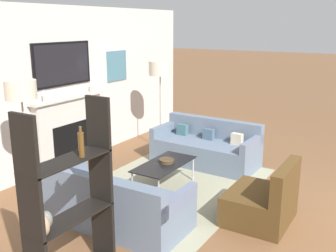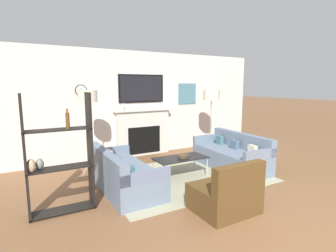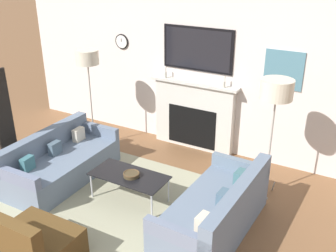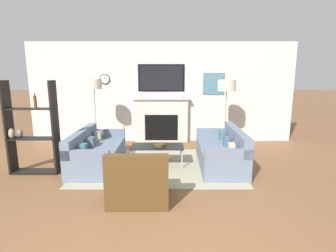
{
  "view_description": "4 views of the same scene",
  "coord_description": "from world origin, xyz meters",
  "px_view_note": "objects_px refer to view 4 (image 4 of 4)",
  "views": [
    {
      "loc": [
        -4.67,
        0.1,
        2.41
      ],
      "look_at": [
        0.2,
        3.09,
        0.91
      ],
      "focal_mm": 42.0,
      "sensor_mm": 36.0,
      "label": 1
    },
    {
      "loc": [
        -2.75,
        -1.32,
        1.84
      ],
      "look_at": [
        -0.27,
        3.12,
        1.05
      ],
      "focal_mm": 28.0,
      "sensor_mm": 36.0,
      "label": 2
    },
    {
      "loc": [
        2.72,
        -0.78,
        3.22
      ],
      "look_at": [
        0.21,
        3.66,
        0.94
      ],
      "focal_mm": 42.0,
      "sensor_mm": 36.0,
      "label": 3
    },
    {
      "loc": [
        0.18,
        -2.16,
        1.84
      ],
      "look_at": [
        0.17,
        3.46,
        0.73
      ],
      "focal_mm": 28.0,
      "sensor_mm": 36.0,
      "label": 4
    }
  ],
  "objects_px": {
    "coffee_table": "(158,147)",
    "floor_lamp_left": "(95,85)",
    "decorative_bowl": "(160,145)",
    "shelf_unit": "(32,131)",
    "armchair": "(139,185)",
    "floor_lamp_right": "(227,86)",
    "couch_left": "(97,153)",
    "couch_right": "(223,153)"
  },
  "relations": [
    {
      "from": "decorative_bowl",
      "to": "couch_right",
      "type": "bearing_deg",
      "value": -1.52
    },
    {
      "from": "couch_left",
      "to": "decorative_bowl",
      "type": "bearing_deg",
      "value": 1.46
    },
    {
      "from": "coffee_table",
      "to": "floor_lamp_right",
      "type": "relative_size",
      "value": 0.62
    },
    {
      "from": "armchair",
      "to": "shelf_unit",
      "type": "bearing_deg",
      "value": 151.35
    },
    {
      "from": "armchair",
      "to": "floor_lamp_left",
      "type": "xyz_separation_m",
      "value": [
        -1.33,
        2.68,
        1.33
      ]
    },
    {
      "from": "coffee_table",
      "to": "floor_lamp_right",
      "type": "xyz_separation_m",
      "value": [
        1.61,
        1.1,
        1.19
      ]
    },
    {
      "from": "couch_right",
      "to": "floor_lamp_left",
      "type": "distance_m",
      "value": 3.34
    },
    {
      "from": "armchair",
      "to": "floor_lamp_right",
      "type": "xyz_separation_m",
      "value": [
        1.82,
        2.68,
        1.31
      ]
    },
    {
      "from": "decorative_bowl",
      "to": "shelf_unit",
      "type": "bearing_deg",
      "value": -170.13
    },
    {
      "from": "couch_right",
      "to": "shelf_unit",
      "type": "relative_size",
      "value": 1.06
    },
    {
      "from": "couch_left",
      "to": "floor_lamp_left",
      "type": "xyz_separation_m",
      "value": [
        -0.3,
        1.14,
        1.33
      ]
    },
    {
      "from": "shelf_unit",
      "to": "floor_lamp_right",
      "type": "bearing_deg",
      "value": 21.14
    },
    {
      "from": "floor_lamp_left",
      "to": "shelf_unit",
      "type": "bearing_deg",
      "value": -117.26
    },
    {
      "from": "decorative_bowl",
      "to": "floor_lamp_left",
      "type": "xyz_separation_m",
      "value": [
        -1.59,
        1.11,
        1.16
      ]
    },
    {
      "from": "shelf_unit",
      "to": "couch_left",
      "type": "bearing_deg",
      "value": 19.36
    },
    {
      "from": "floor_lamp_left",
      "to": "decorative_bowl",
      "type": "bearing_deg",
      "value": -34.98
    },
    {
      "from": "shelf_unit",
      "to": "armchair",
      "type": "bearing_deg",
      "value": -28.65
    },
    {
      "from": "couch_left",
      "to": "floor_lamp_right",
      "type": "height_order",
      "value": "floor_lamp_right"
    },
    {
      "from": "armchair",
      "to": "floor_lamp_right",
      "type": "bearing_deg",
      "value": 55.76
    },
    {
      "from": "couch_left",
      "to": "coffee_table",
      "type": "relative_size",
      "value": 1.7
    },
    {
      "from": "armchair",
      "to": "shelf_unit",
      "type": "relative_size",
      "value": 0.5
    },
    {
      "from": "couch_left",
      "to": "coffee_table",
      "type": "height_order",
      "value": "couch_left"
    },
    {
      "from": "couch_right",
      "to": "shelf_unit",
      "type": "xyz_separation_m",
      "value": [
        -3.64,
        -0.38,
        0.54
      ]
    },
    {
      "from": "coffee_table",
      "to": "shelf_unit",
      "type": "bearing_deg",
      "value": -169.63
    },
    {
      "from": "armchair",
      "to": "coffee_table",
      "type": "relative_size",
      "value": 0.81
    },
    {
      "from": "couch_left",
      "to": "shelf_unit",
      "type": "xyz_separation_m",
      "value": [
        -1.08,
        -0.38,
        0.55
      ]
    },
    {
      "from": "decorative_bowl",
      "to": "floor_lamp_right",
      "type": "distance_m",
      "value": 2.23
    },
    {
      "from": "floor_lamp_right",
      "to": "couch_right",
      "type": "bearing_deg",
      "value": -104.54
    },
    {
      "from": "armchair",
      "to": "floor_lamp_right",
      "type": "height_order",
      "value": "floor_lamp_right"
    },
    {
      "from": "floor_lamp_right",
      "to": "shelf_unit",
      "type": "distance_m",
      "value": 4.29
    },
    {
      "from": "couch_left",
      "to": "coffee_table",
      "type": "xyz_separation_m",
      "value": [
        1.24,
        0.05,
        0.11
      ]
    },
    {
      "from": "couch_left",
      "to": "couch_right",
      "type": "bearing_deg",
      "value": -0.02
    },
    {
      "from": "decorative_bowl",
      "to": "shelf_unit",
      "type": "relative_size",
      "value": 0.13
    },
    {
      "from": "couch_left",
      "to": "armchair",
      "type": "distance_m",
      "value": 1.85
    },
    {
      "from": "couch_left",
      "to": "shelf_unit",
      "type": "distance_m",
      "value": 1.27
    },
    {
      "from": "coffee_table",
      "to": "decorative_bowl",
      "type": "relative_size",
      "value": 4.75
    },
    {
      "from": "armchair",
      "to": "decorative_bowl",
      "type": "distance_m",
      "value": 1.6
    },
    {
      "from": "floor_lamp_left",
      "to": "floor_lamp_right",
      "type": "height_order",
      "value": "floor_lamp_left"
    },
    {
      "from": "couch_left",
      "to": "shelf_unit",
      "type": "bearing_deg",
      "value": -160.64
    },
    {
      "from": "decorative_bowl",
      "to": "shelf_unit",
      "type": "height_order",
      "value": "shelf_unit"
    },
    {
      "from": "coffee_table",
      "to": "floor_lamp_left",
      "type": "relative_size",
      "value": 0.62
    },
    {
      "from": "armchair",
      "to": "floor_lamp_right",
      "type": "distance_m",
      "value": 3.49
    }
  ]
}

